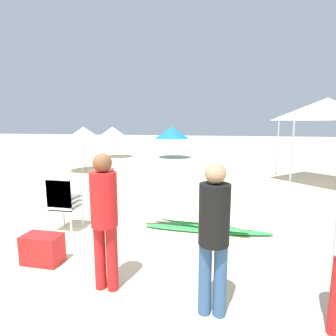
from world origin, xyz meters
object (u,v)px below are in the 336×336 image
Objects in this scene: beach_umbrella_mid at (172,133)px; cooler_box at (43,249)px; beach_umbrella_left at (84,135)px; lifeguard_near_right at (104,213)px; popup_canopy at (327,109)px; lifeguard_near_left at (214,230)px; surfboard_pile at (201,224)px; stacked_plastic_chairs at (63,198)px; beach_umbrella_far at (113,132)px.

cooler_box is at bearing -87.56° from beach_umbrella_mid.
beach_umbrella_mid is at bearing 62.62° from beach_umbrella_left.
popup_canopy is at bearing 56.98° from lifeguard_near_right.
popup_canopy is (3.23, 7.17, 1.52)m from lifeguard_near_left.
cooler_box is at bearing -141.57° from surfboard_pile.
beach_umbrella_far is (-3.65, 10.78, 0.82)m from stacked_plastic_chairs.
popup_canopy reaches higher than lifeguard_near_left.
lifeguard_near_right is 8.74m from beach_umbrella_left.
lifeguard_near_right is at bearing -67.04° from beach_umbrella_far.
stacked_plastic_chairs is at bearing 135.69° from lifeguard_near_right.
surfboard_pile is 12.00m from beach_umbrella_far.
popup_canopy is 9.02m from beach_umbrella_left.
cooler_box reaches higher than surfboard_pile.
lifeguard_near_right is 0.90× the size of beach_umbrella_far.
surfboard_pile is 1.28× the size of beach_umbrella_mid.
lifeguard_near_left is at bearing -30.94° from stacked_plastic_chairs.
stacked_plastic_chairs is 0.56× the size of beach_umbrella_mid.
beach_umbrella_left is at bearing -80.58° from beach_umbrella_far.
lifeguard_near_right is 13.37m from beach_umbrella_far.
lifeguard_near_left is 0.88× the size of beach_umbrella_far.
lifeguard_near_right is at bearing -18.19° from cooler_box.
lifeguard_near_right is 0.60× the size of popup_canopy.
stacked_plastic_chairs is 6.70m from beach_umbrella_left.
beach_umbrella_mid reaches higher than stacked_plastic_chairs.
popup_canopy reaches higher than surfboard_pile.
popup_canopy reaches higher than beach_umbrella_left.
surfboard_pile is 2.78m from cooler_box.
lifeguard_near_left is 9.62m from beach_umbrella_left.
beach_umbrella_far reaches higher than lifeguard_near_right.
surfboard_pile is at bearing 13.02° from stacked_plastic_chairs.
lifeguard_near_left is 0.88× the size of beach_umbrella_left.
popup_canopy is at bearing 48.99° from cooler_box.
surfboard_pile is at bearing -45.03° from beach_umbrella_left.
beach_umbrella_far is at bearing -173.02° from beach_umbrella_mid.
cooler_box is (-1.19, 0.39, -0.76)m from lifeguard_near_right.
beach_umbrella_mid is at bearing 97.69° from lifeguard_near_right.
lifeguard_near_left is 1.32m from lifeguard_near_right.
lifeguard_near_left is 2.98× the size of cooler_box.
cooler_box is (4.02, -11.91, -1.26)m from beach_umbrella_far.
lifeguard_near_left reaches higher than surfboard_pile.
beach_umbrella_mid is at bearing 6.98° from beach_umbrella_far.
beach_umbrella_left is 3.39× the size of cooler_box.
beach_umbrella_left reaches higher than lifeguard_near_left.
beach_umbrella_left is (-4.42, 7.52, 0.57)m from lifeguard_near_right.
beach_umbrella_left is at bearing 114.34° from cooler_box.
surfboard_pile is 6.47m from popup_canopy.
beach_umbrella_left is (-2.85, 5.99, 0.90)m from stacked_plastic_chairs.
stacked_plastic_chairs is 0.59× the size of beach_umbrella_left.
cooler_box is (3.23, -7.13, -1.33)m from beach_umbrella_left.
stacked_plastic_chairs is 1.99× the size of cooler_box.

